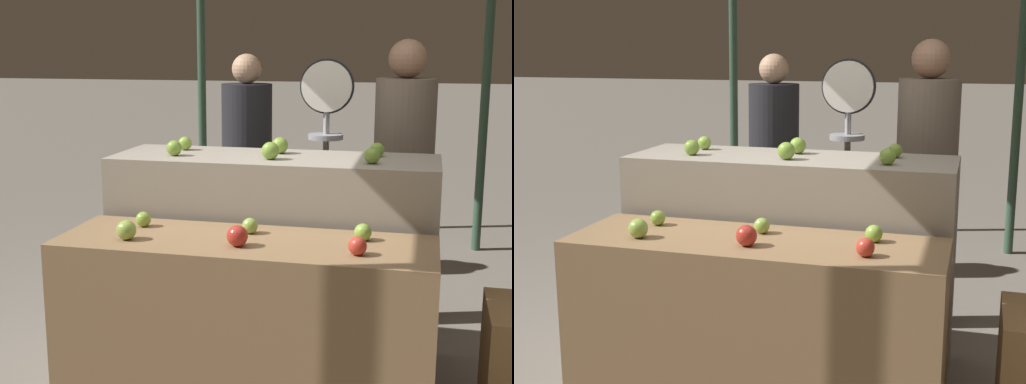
# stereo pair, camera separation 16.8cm
# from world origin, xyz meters

# --- Properties ---
(display_counter_front) EXTENTS (1.63, 0.55, 0.82)m
(display_counter_front) POSITION_xyz_m (0.00, 0.00, 0.41)
(display_counter_front) COLOR olive
(display_counter_front) RESTS_ON ground_plane
(display_counter_back) EXTENTS (1.63, 0.55, 1.09)m
(display_counter_back) POSITION_xyz_m (0.00, 0.60, 0.55)
(display_counter_back) COLOR gray
(display_counter_back) RESTS_ON ground_plane
(apple_front_0) EXTENTS (0.09, 0.09, 0.09)m
(apple_front_0) POSITION_xyz_m (-0.50, -0.11, 0.86)
(apple_front_0) COLOR #8EB247
(apple_front_0) RESTS_ON display_counter_front
(apple_front_1) EXTENTS (0.09, 0.09, 0.09)m
(apple_front_1) POSITION_xyz_m (-0.01, -0.10, 0.86)
(apple_front_1) COLOR #B72D23
(apple_front_1) RESTS_ON display_counter_front
(apple_front_2) EXTENTS (0.08, 0.08, 0.08)m
(apple_front_2) POSITION_xyz_m (0.49, -0.11, 0.86)
(apple_front_2) COLOR red
(apple_front_2) RESTS_ON display_counter_front
(apple_front_3) EXTENTS (0.07, 0.07, 0.07)m
(apple_front_3) POSITION_xyz_m (-0.51, 0.11, 0.86)
(apple_front_3) COLOR #84AD3D
(apple_front_3) RESTS_ON display_counter_front
(apple_front_4) EXTENTS (0.07, 0.07, 0.07)m
(apple_front_4) POSITION_xyz_m (-0.01, 0.11, 0.86)
(apple_front_4) COLOR #8EB247
(apple_front_4) RESTS_ON display_counter_front
(apple_front_5) EXTENTS (0.07, 0.07, 0.07)m
(apple_front_5) POSITION_xyz_m (0.49, 0.11, 0.86)
(apple_front_5) COLOR #84AD3D
(apple_front_5) RESTS_ON display_counter_front
(apple_back_0) EXTENTS (0.08, 0.08, 0.08)m
(apple_back_0) POSITION_xyz_m (-0.50, 0.50, 1.13)
(apple_back_0) COLOR #7AA338
(apple_back_0) RESTS_ON display_counter_back
(apple_back_1) EXTENTS (0.09, 0.09, 0.09)m
(apple_back_1) POSITION_xyz_m (0.00, 0.50, 1.14)
(apple_back_1) COLOR #7AA338
(apple_back_1) RESTS_ON display_counter_back
(apple_back_2) EXTENTS (0.08, 0.08, 0.08)m
(apple_back_2) POSITION_xyz_m (0.49, 0.48, 1.13)
(apple_back_2) COLOR #7AA338
(apple_back_2) RESTS_ON display_counter_back
(apple_back_3) EXTENTS (0.07, 0.07, 0.07)m
(apple_back_3) POSITION_xyz_m (-0.51, 0.71, 1.13)
(apple_back_3) COLOR #84AD3D
(apple_back_3) RESTS_ON display_counter_back
(apple_back_4) EXTENTS (0.09, 0.09, 0.09)m
(apple_back_4) POSITION_xyz_m (0.01, 0.70, 1.14)
(apple_back_4) COLOR #7AA338
(apple_back_4) RESTS_ON display_counter_back
(apple_back_5) EXTENTS (0.07, 0.07, 0.07)m
(apple_back_5) POSITION_xyz_m (0.50, 0.71, 1.13)
(apple_back_5) COLOR #7AA338
(apple_back_5) RESTS_ON display_counter_back
(produce_scale) EXTENTS (0.31, 0.20, 1.57)m
(produce_scale) POSITION_xyz_m (0.18, 1.17, 1.15)
(produce_scale) COLOR #99999E
(produce_scale) RESTS_ON ground_plane
(person_vendor_at_scale) EXTENTS (0.47, 0.47, 1.68)m
(person_vendor_at_scale) POSITION_xyz_m (0.61, 1.32, 0.97)
(person_vendor_at_scale) COLOR #2D2D38
(person_vendor_at_scale) RESTS_ON ground_plane
(person_customer_left) EXTENTS (0.46, 0.46, 1.59)m
(person_customer_left) POSITION_xyz_m (-0.51, 2.01, 0.91)
(person_customer_left) COLOR #2D2D38
(person_customer_left) RESTS_ON ground_plane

